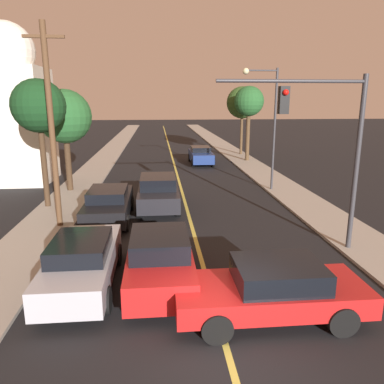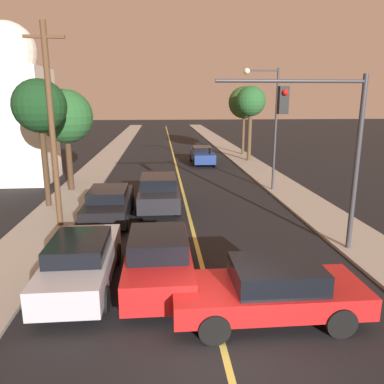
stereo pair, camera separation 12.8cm
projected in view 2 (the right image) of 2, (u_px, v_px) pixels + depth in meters
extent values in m
plane|color=black|center=(224.00, 351.00, 8.35)|extent=(200.00, 200.00, 0.00)
cube|color=black|center=(172.00, 148.00, 43.17)|extent=(10.30, 80.00, 0.01)
cube|color=#D1C14C|center=(172.00, 148.00, 43.17)|extent=(0.16, 76.00, 0.00)
cube|color=#9E998E|center=(115.00, 148.00, 42.63)|extent=(2.50, 80.00, 0.12)
cube|color=#9E998E|center=(226.00, 147.00, 43.69)|extent=(2.50, 80.00, 0.12)
cube|color=red|center=(159.00, 261.00, 11.24)|extent=(1.89, 4.71, 0.79)
cube|color=black|center=(158.00, 243.00, 10.90)|extent=(1.66, 2.12, 0.55)
cylinder|color=black|center=(132.00, 255.00, 12.68)|extent=(0.22, 0.66, 0.66)
cylinder|color=black|center=(185.00, 253.00, 12.82)|extent=(0.22, 0.66, 0.66)
cylinder|color=black|center=(125.00, 300.00, 9.85)|extent=(0.22, 0.66, 0.66)
cylinder|color=black|center=(192.00, 297.00, 10.00)|extent=(0.22, 0.66, 0.66)
cube|color=black|center=(159.00, 193.00, 19.30)|extent=(1.99, 5.17, 0.77)
cube|color=black|center=(159.00, 182.00, 18.94)|extent=(1.75, 2.32, 0.58)
cylinder|color=black|center=(142.00, 194.00, 20.86)|extent=(0.22, 0.72, 0.72)
cylinder|color=black|center=(176.00, 193.00, 21.02)|extent=(0.22, 0.72, 0.72)
cylinder|color=black|center=(139.00, 210.00, 17.76)|extent=(0.22, 0.72, 0.72)
cylinder|color=black|center=(179.00, 209.00, 17.92)|extent=(0.22, 0.72, 0.72)
cube|color=#A5A8B2|center=(82.00, 263.00, 11.06)|extent=(1.78, 4.84, 0.76)
cube|color=black|center=(79.00, 246.00, 10.73)|extent=(1.57, 2.18, 0.47)
cylinder|color=black|center=(66.00, 256.00, 12.53)|extent=(0.22, 0.71, 0.71)
cylinder|color=black|center=(117.00, 254.00, 12.67)|extent=(0.22, 0.71, 0.71)
cylinder|color=black|center=(38.00, 303.00, 9.63)|extent=(0.22, 0.71, 0.71)
cylinder|color=black|center=(104.00, 300.00, 9.77)|extent=(0.22, 0.71, 0.71)
cube|color=black|center=(109.00, 205.00, 17.22)|extent=(1.87, 5.10, 0.74)
cube|color=black|center=(108.00, 193.00, 16.88)|extent=(1.64, 2.29, 0.46)
cylinder|color=black|center=(96.00, 204.00, 18.76)|extent=(0.22, 0.73, 0.73)
cylinder|color=black|center=(132.00, 203.00, 18.91)|extent=(0.22, 0.73, 0.73)
cylinder|color=black|center=(84.00, 224.00, 15.71)|extent=(0.22, 0.73, 0.73)
cylinder|color=black|center=(126.00, 223.00, 15.85)|extent=(0.22, 0.73, 0.73)
cube|color=navy|center=(202.00, 156.00, 32.41)|extent=(1.79, 4.79, 0.77)
cube|color=black|center=(202.00, 149.00, 32.45)|extent=(1.57, 2.16, 0.41)
cylinder|color=black|center=(214.00, 163.00, 31.13)|extent=(0.22, 0.65, 0.65)
cylinder|color=black|center=(194.00, 163.00, 30.99)|extent=(0.22, 0.65, 0.65)
cylinder|color=black|center=(210.00, 158.00, 34.01)|extent=(0.22, 0.65, 0.65)
cylinder|color=black|center=(191.00, 158.00, 33.87)|extent=(0.22, 0.65, 0.65)
cube|color=red|center=(268.00, 294.00, 9.47)|extent=(4.83, 1.96, 0.57)
cube|color=black|center=(276.00, 274.00, 9.35)|extent=(2.18, 1.73, 0.54)
cylinder|color=black|center=(214.00, 329.00, 8.51)|extent=(0.75, 0.22, 0.75)
cylinder|color=black|center=(205.00, 289.00, 10.32)|extent=(0.75, 0.22, 0.75)
cylinder|color=black|center=(341.00, 322.00, 8.76)|extent=(0.75, 0.22, 0.75)
cylinder|color=black|center=(310.00, 284.00, 10.56)|extent=(0.75, 0.22, 0.75)
cylinder|color=#333338|center=(357.00, 165.00, 13.14)|extent=(0.18, 0.18, 6.17)
cylinder|color=#333338|center=(292.00, 81.00, 12.25)|extent=(5.06, 0.12, 0.12)
cube|color=black|center=(283.00, 100.00, 12.37)|extent=(0.32, 0.28, 0.90)
sphere|color=red|center=(285.00, 92.00, 12.14)|extent=(0.20, 0.20, 0.20)
cylinder|color=#333338|center=(275.00, 131.00, 22.10)|extent=(0.14, 0.14, 7.10)
cylinder|color=#333338|center=(263.00, 70.00, 21.21)|extent=(1.84, 0.09, 0.09)
sphere|color=beige|center=(247.00, 71.00, 21.15)|extent=(0.36, 0.36, 0.36)
cylinder|color=#513823|center=(52.00, 129.00, 15.39)|extent=(0.24, 0.24, 8.32)
cube|color=#513823|center=(44.00, 37.00, 14.54)|extent=(1.60, 0.12, 0.12)
cylinder|color=#3D2B1C|center=(70.00, 163.00, 22.41)|extent=(0.35, 0.35, 3.31)
sphere|color=#235628|center=(66.00, 116.00, 21.76)|extent=(3.11, 3.11, 3.11)
cylinder|color=#3D2B1C|center=(45.00, 166.00, 18.90)|extent=(0.28, 0.28, 4.13)
sphere|color=#143819|center=(39.00, 106.00, 18.18)|extent=(2.60, 2.60, 2.60)
cylinder|color=#4C3823|center=(243.00, 134.00, 37.33)|extent=(0.27, 0.27, 3.98)
sphere|color=#2D4C1E|center=(244.00, 102.00, 36.60)|extent=(3.09, 3.09, 3.09)
cylinder|color=#4C3823|center=(249.00, 136.00, 33.36)|extent=(0.35, 0.35, 4.30)
sphere|color=#235628|center=(251.00, 101.00, 32.63)|extent=(2.60, 2.60, 2.60)
cube|color=silver|center=(16.00, 126.00, 24.83)|extent=(4.36, 4.36, 7.50)
sphere|color=silver|center=(8.00, 51.00, 23.69)|extent=(3.56, 3.56, 3.56)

